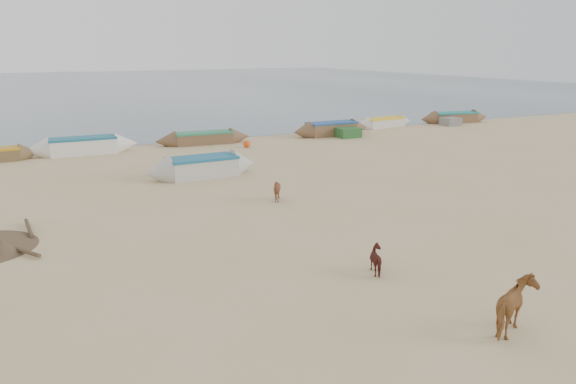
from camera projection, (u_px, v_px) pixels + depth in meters
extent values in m
plane|color=tan|center=(350.00, 256.00, 16.26)|extent=(140.00, 140.00, 0.00)
plane|color=slate|center=(62.00, 87.00, 87.17)|extent=(160.00, 160.00, 0.00)
imported|color=#986231|center=(516.00, 307.00, 11.71)|extent=(1.55, 1.24, 1.19)
imported|color=#5B2E1C|center=(277.00, 190.00, 21.92)|extent=(1.02, 0.96, 0.91)
imported|color=#55221B|center=(379.00, 260.00, 14.94)|extent=(0.70, 0.80, 0.74)
sphere|color=#DF4A15|center=(247.00, 144.00, 33.96)|extent=(0.44, 0.44, 0.44)
cube|color=slate|center=(62.00, 151.00, 31.42)|extent=(1.20, 1.10, 0.56)
cube|color=#285A2A|center=(348.00, 133.00, 37.81)|extent=(1.50, 1.20, 0.64)
cube|color=slate|center=(451.00, 121.00, 43.69)|extent=(1.30, 1.20, 0.60)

